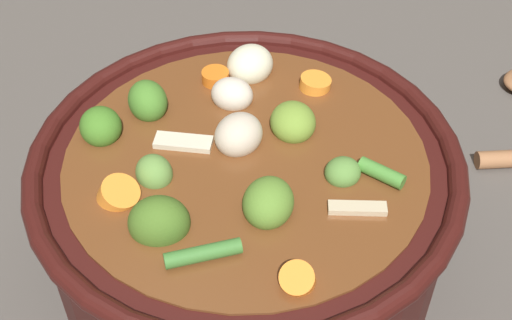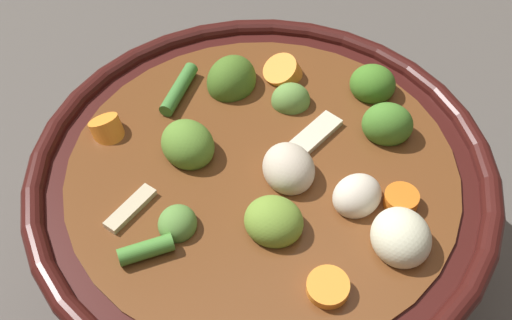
{
  "view_description": "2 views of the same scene",
  "coord_description": "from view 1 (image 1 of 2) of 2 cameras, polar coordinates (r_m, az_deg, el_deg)",
  "views": [
    {
      "loc": [
        0.17,
        -0.32,
        0.48
      ],
      "look_at": [
        -0.0,
        0.02,
        0.11
      ],
      "focal_mm": 48.83,
      "sensor_mm": 36.0,
      "label": 1
    },
    {
      "loc": [
        0.14,
        0.24,
        0.47
      ],
      "look_at": [
        -0.0,
        -0.01,
        0.13
      ],
      "focal_mm": 46.05,
      "sensor_mm": 36.0,
      "label": 2
    }
  ],
  "objects": [
    {
      "name": "ground_plane",
      "position": [
        0.6,
        -0.71,
        -8.8
      ],
      "size": [
        1.1,
        1.1,
        0.0
      ],
      "primitive_type": "plane",
      "color": "#514C47"
    },
    {
      "name": "cooking_pot",
      "position": [
        0.55,
        -0.82,
        -4.23
      ],
      "size": [
        0.32,
        0.32,
        0.16
      ],
      "color": "#38110F",
      "rests_on": "ground_plane"
    }
  ]
}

